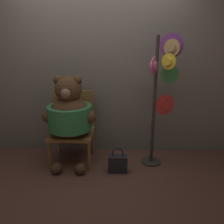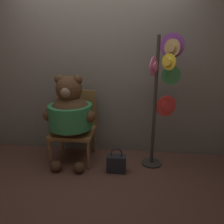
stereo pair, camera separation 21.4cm
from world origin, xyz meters
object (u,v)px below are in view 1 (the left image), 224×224
chair (73,125)px  handbag_on_ground (118,163)px  hat_display_rack (161,90)px  teddy_bear (70,114)px

chair → handbag_on_ground: bearing=-29.4°
hat_display_rack → handbag_on_ground: size_ratio=5.13×
chair → handbag_on_ground: 0.84m
teddy_bear → handbag_on_ground: 0.91m
teddy_bear → hat_display_rack: bearing=2.3°
teddy_bear → handbag_on_ground: size_ratio=3.67×
handbag_on_ground → teddy_bear: bearing=164.5°
teddy_bear → chair: bearing=90.5°
chair → hat_display_rack: (1.20, -0.14, 0.54)m
hat_display_rack → chair: bearing=173.5°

